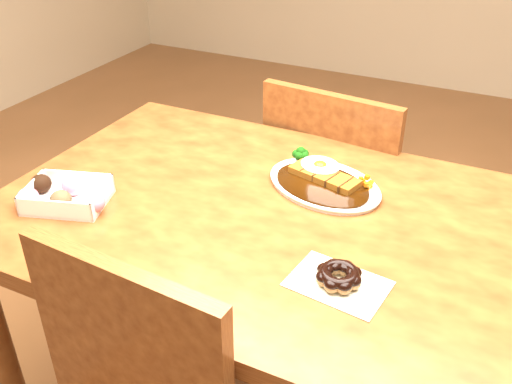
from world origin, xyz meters
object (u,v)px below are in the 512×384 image
at_px(chair_far, 341,201).
at_px(donut_box, 64,194).
at_px(table, 272,250).
at_px(katsu_curry_plate, 324,181).
at_px(pon_de_ring, 339,277).

xyz_separation_m(chair_far, donut_box, (-0.41, -0.70, 0.30)).
relative_size(table, donut_box, 5.84).
bearing_deg(donut_box, katsu_curry_plate, 33.52).
height_order(chair_far, pon_de_ring, chair_far).
bearing_deg(katsu_curry_plate, table, -111.00).
distance_m(table, donut_box, 0.47).
distance_m(table, katsu_curry_plate, 0.20).
relative_size(chair_far, pon_de_ring, 4.73).
height_order(katsu_curry_plate, pon_de_ring, katsu_curry_plate).
bearing_deg(chair_far, katsu_curry_plate, 106.11).
bearing_deg(donut_box, table, 21.52).
bearing_deg(pon_de_ring, katsu_curry_plate, 114.58).
xyz_separation_m(table, katsu_curry_plate, (0.06, 0.15, 0.11)).
xyz_separation_m(table, pon_de_ring, (0.20, -0.16, 0.12)).
bearing_deg(katsu_curry_plate, chair_far, 99.82).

